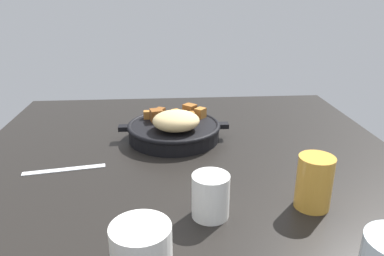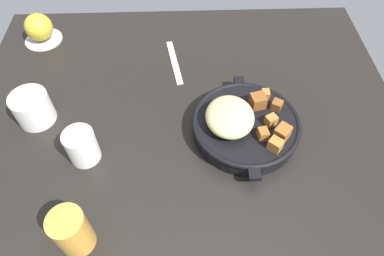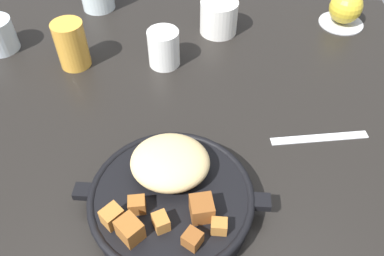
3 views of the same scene
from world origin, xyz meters
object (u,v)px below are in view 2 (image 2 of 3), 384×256
(white_creamer_pitcher, at_px, (83,146))
(cast_iron_skillet, at_px, (245,124))
(ceramic_mug_white, at_px, (34,108))
(juice_glass_amber, at_px, (73,231))
(butter_knife, at_px, (175,62))
(red_apple, at_px, (40,27))

(white_creamer_pitcher, bearing_deg, cast_iron_skillet, -81.56)
(cast_iron_skillet, relative_size, white_creamer_pitcher, 3.64)
(ceramic_mug_white, distance_m, white_creamer_pitcher, 0.17)
(white_creamer_pitcher, bearing_deg, juice_glass_amber, -175.34)
(cast_iron_skillet, relative_size, butter_knife, 1.64)
(ceramic_mug_white, bearing_deg, juice_glass_amber, -154.16)
(butter_knife, height_order, juice_glass_amber, juice_glass_amber)
(cast_iron_skillet, xyz_separation_m, butter_knife, (0.24, 0.15, -0.03))
(cast_iron_skillet, xyz_separation_m, white_creamer_pitcher, (-0.05, 0.34, 0.01))
(cast_iron_skillet, height_order, juice_glass_amber, juice_glass_amber)
(cast_iron_skillet, distance_m, butter_knife, 0.29)
(cast_iron_skillet, distance_m, red_apple, 0.63)
(red_apple, bearing_deg, juice_glass_amber, -161.53)
(butter_knife, relative_size, juice_glass_amber, 1.76)
(butter_knife, bearing_deg, ceramic_mug_white, 110.14)
(butter_knife, relative_size, ceramic_mug_white, 2.04)
(red_apple, height_order, ceramic_mug_white, red_apple)
(red_apple, distance_m, ceramic_mug_white, 0.30)
(cast_iron_skillet, relative_size, red_apple, 3.77)
(ceramic_mug_white, relative_size, white_creamer_pitcher, 1.09)
(cast_iron_skillet, distance_m, juice_glass_amber, 0.41)
(juice_glass_amber, height_order, white_creamer_pitcher, juice_glass_amber)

